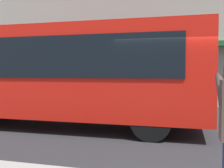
# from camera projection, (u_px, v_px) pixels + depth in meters

# --- Properties ---
(ground_plane) EXTENTS (60.00, 60.00, 0.00)m
(ground_plane) POSITION_uv_depth(u_px,v_px,m) (168.00, 134.00, 7.47)
(ground_plane) COLOR #2B2B2D
(red_bus) EXTENTS (9.05, 2.54, 3.08)m
(red_bus) POSITION_uv_depth(u_px,v_px,m) (58.00, 73.00, 8.43)
(red_bus) COLOR red
(red_bus) RESTS_ON ground_plane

